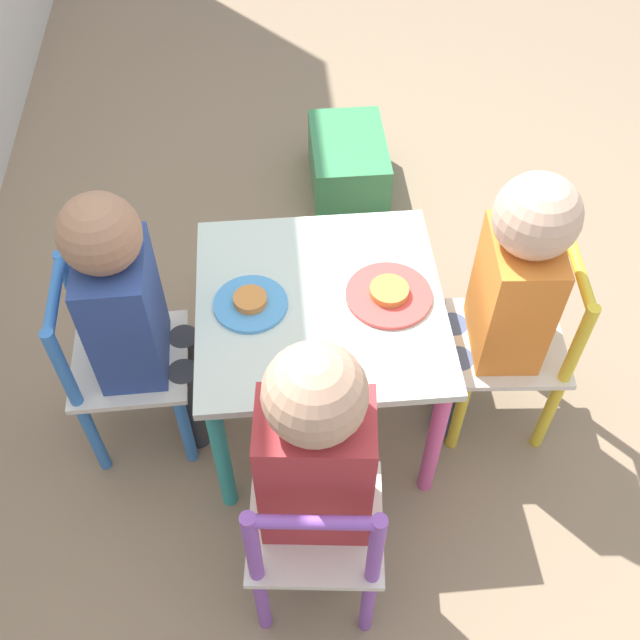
{
  "coord_description": "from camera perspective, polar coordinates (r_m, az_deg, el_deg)",
  "views": [
    {
      "loc": [
        -1.04,
        0.09,
        1.65
      ],
      "look_at": [
        0.0,
        0.0,
        0.37
      ],
      "focal_mm": 42.0,
      "sensor_mm": 36.0,
      "label": 1
    }
  ],
  "objects": [
    {
      "name": "plate_back",
      "position": [
        1.6,
        -5.32,
        1.31
      ],
      "size": [
        0.16,
        0.16,
        0.03
      ],
      "color": "#4C9EE0",
      "rests_on": "kids_table"
    },
    {
      "name": "chair_purple",
      "position": [
        1.51,
        -0.34,
        -16.21
      ],
      "size": [
        0.29,
        0.29,
        0.53
      ],
      "rotation": [
        0.0,
        0.0,
        1.47
      ],
      "color": "silver",
      "rests_on": "ground_plane"
    },
    {
      "name": "storage_bin",
      "position": [
        2.48,
        2.15,
        11.83
      ],
      "size": [
        0.35,
        0.23,
        0.18
      ],
      "color": "#3D8E56",
      "rests_on": "ground_plane"
    },
    {
      "name": "child_front",
      "position": [
        1.64,
        14.06,
        2.28
      ],
      "size": [
        0.21,
        0.22,
        0.76
      ],
      "rotation": [
        0.0,
        0.0,
        -3.21
      ],
      "color": "#4C608E",
      "rests_on": "ground_plane"
    },
    {
      "name": "chair_yellow",
      "position": [
        1.8,
        14.68,
        -2.0
      ],
      "size": [
        0.28,
        0.28,
        0.53
      ],
      "rotation": [
        0.0,
        0.0,
        -3.21
      ],
      "color": "silver",
      "rests_on": "ground_plane"
    },
    {
      "name": "child_left",
      "position": [
        1.35,
        -0.33,
        -10.37
      ],
      "size": [
        0.22,
        0.21,
        0.78
      ],
      "rotation": [
        0.0,
        0.0,
        1.47
      ],
      "color": "#38383D",
      "rests_on": "ground_plane"
    },
    {
      "name": "plate_front",
      "position": [
        1.62,
        5.27,
        1.99
      ],
      "size": [
        0.19,
        0.19,
        0.03
      ],
      "color": "#E54C47",
      "rests_on": "kids_table"
    },
    {
      "name": "child_back",
      "position": [
        1.62,
        -14.13,
        0.78
      ],
      "size": [
        0.2,
        0.22,
        0.75
      ],
      "rotation": [
        0.0,
        0.0,
        0.02
      ],
      "color": "#38383D",
      "rests_on": "ground_plane"
    },
    {
      "name": "kids_table",
      "position": [
        1.66,
        0.0,
        -0.09
      ],
      "size": [
        0.53,
        0.53,
        0.43
      ],
      "color": "silver",
      "rests_on": "ground_plane"
    },
    {
      "name": "ground_plane",
      "position": [
        1.96,
        0.0,
        -6.8
      ],
      "size": [
        6.0,
        6.0,
        0.0
      ],
      "primitive_type": "plane",
      "color": "#8C755B"
    },
    {
      "name": "chair_blue",
      "position": [
        1.77,
        -14.89,
        -3.36
      ],
      "size": [
        0.26,
        0.26,
        0.53
      ],
      "rotation": [
        0.0,
        0.0,
        0.02
      ],
      "color": "silver",
      "rests_on": "ground_plane"
    }
  ]
}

